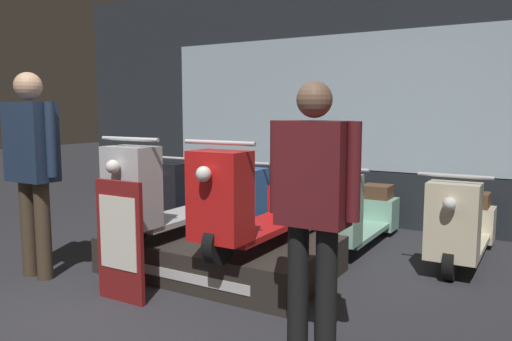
{
  "coord_description": "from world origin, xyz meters",
  "views": [
    {
      "loc": [
        2.61,
        -2.29,
        1.45
      ],
      "look_at": [
        0.05,
        2.05,
        0.84
      ],
      "focal_mm": 35.0,
      "sensor_mm": 36.0,
      "label": 1
    }
  ],
  "objects_px": {
    "scooter_display_left": "(178,194)",
    "scooter_backrow_2": "(358,214)",
    "scooter_backrow_3": "(463,225)",
    "person_right_browsing": "(313,197)",
    "scooter_backrow_0": "(200,196)",
    "person_left_browsing": "(32,157)",
    "scooter_display_right": "(261,203)",
    "price_sign_board": "(120,241)",
    "scooter_backrow_1": "(272,204)"
  },
  "relations": [
    {
      "from": "scooter_display_left",
      "to": "scooter_backrow_0",
      "type": "relative_size",
      "value": 1.0
    },
    {
      "from": "scooter_display_left",
      "to": "price_sign_board",
      "type": "bearing_deg",
      "value": -78.57
    },
    {
      "from": "price_sign_board",
      "to": "scooter_backrow_1",
      "type": "bearing_deg",
      "value": 90.27
    },
    {
      "from": "scooter_backrow_3",
      "to": "person_right_browsing",
      "type": "relative_size",
      "value": 1.06
    },
    {
      "from": "scooter_backrow_0",
      "to": "scooter_display_left",
      "type": "bearing_deg",
      "value": -59.5
    },
    {
      "from": "scooter_display_left",
      "to": "scooter_backrow_2",
      "type": "distance_m",
      "value": 1.94
    },
    {
      "from": "scooter_backrow_0",
      "to": "scooter_display_right",
      "type": "bearing_deg",
      "value": -40.14
    },
    {
      "from": "scooter_display_right",
      "to": "price_sign_board",
      "type": "bearing_deg",
      "value": -127.07
    },
    {
      "from": "person_left_browsing",
      "to": "scooter_backrow_1",
      "type": "bearing_deg",
      "value": 66.6
    },
    {
      "from": "person_right_browsing",
      "to": "scooter_backrow_3",
      "type": "bearing_deg",
      "value": 77.91
    },
    {
      "from": "scooter_backrow_0",
      "to": "person_right_browsing",
      "type": "xyz_separation_m",
      "value": [
        2.63,
        -2.37,
        0.59
      ]
    },
    {
      "from": "price_sign_board",
      "to": "scooter_display_left",
      "type": "bearing_deg",
      "value": 101.43
    },
    {
      "from": "person_left_browsing",
      "to": "scooter_backrow_0",
      "type": "bearing_deg",
      "value": 90.45
    },
    {
      "from": "scooter_backrow_1",
      "to": "scooter_backrow_2",
      "type": "bearing_deg",
      "value": 0.0
    },
    {
      "from": "scooter_display_right",
      "to": "person_right_browsing",
      "type": "bearing_deg",
      "value": -45.61
    },
    {
      "from": "scooter_backrow_0",
      "to": "price_sign_board",
      "type": "bearing_deg",
      "value": -66.23
    },
    {
      "from": "scooter_backrow_2",
      "to": "scooter_backrow_1",
      "type": "bearing_deg",
      "value": 180.0
    },
    {
      "from": "scooter_display_right",
      "to": "price_sign_board",
      "type": "xyz_separation_m",
      "value": [
        -0.7,
        -0.92,
        -0.2
      ]
    },
    {
      "from": "scooter_display_right",
      "to": "scooter_backrow_3",
      "type": "xyz_separation_m",
      "value": [
        1.38,
        1.48,
        -0.32
      ]
    },
    {
      "from": "scooter_display_right",
      "to": "price_sign_board",
      "type": "relative_size",
      "value": 1.84
    },
    {
      "from": "scooter_backrow_0",
      "to": "scooter_backrow_2",
      "type": "relative_size",
      "value": 1.0
    },
    {
      "from": "scooter_backrow_0",
      "to": "scooter_backrow_2",
      "type": "distance_m",
      "value": 2.09
    },
    {
      "from": "scooter_display_right",
      "to": "scooter_backrow_1",
      "type": "xyz_separation_m",
      "value": [
        -0.71,
        1.48,
        -0.32
      ]
    },
    {
      "from": "scooter_backrow_1",
      "to": "person_right_browsing",
      "type": "xyz_separation_m",
      "value": [
        1.58,
        -2.37,
        0.59
      ]
    },
    {
      "from": "scooter_backrow_0",
      "to": "person_right_browsing",
      "type": "height_order",
      "value": "person_right_browsing"
    },
    {
      "from": "scooter_backrow_1",
      "to": "scooter_backrow_2",
      "type": "distance_m",
      "value": 1.04
    },
    {
      "from": "scooter_backrow_2",
      "to": "scooter_display_left",
      "type": "bearing_deg",
      "value": -129.54
    },
    {
      "from": "scooter_backrow_3",
      "to": "person_left_browsing",
      "type": "bearing_deg",
      "value": -142.73
    },
    {
      "from": "scooter_backrow_2",
      "to": "price_sign_board",
      "type": "height_order",
      "value": "price_sign_board"
    },
    {
      "from": "scooter_backrow_1",
      "to": "person_left_browsing",
      "type": "relative_size",
      "value": 0.97
    },
    {
      "from": "scooter_backrow_0",
      "to": "person_left_browsing",
      "type": "height_order",
      "value": "person_left_browsing"
    },
    {
      "from": "scooter_backrow_1",
      "to": "price_sign_board",
      "type": "bearing_deg",
      "value": -89.73
    },
    {
      "from": "scooter_backrow_1",
      "to": "price_sign_board",
      "type": "relative_size",
      "value": 1.84
    },
    {
      "from": "scooter_backrow_1",
      "to": "person_left_browsing",
      "type": "bearing_deg",
      "value": -113.4
    },
    {
      "from": "scooter_backrow_3",
      "to": "price_sign_board",
      "type": "xyz_separation_m",
      "value": [
        -2.08,
        -2.4,
        0.11
      ]
    },
    {
      "from": "scooter_display_right",
      "to": "price_sign_board",
      "type": "height_order",
      "value": "scooter_display_right"
    },
    {
      "from": "person_left_browsing",
      "to": "price_sign_board",
      "type": "relative_size",
      "value": 1.9
    },
    {
      "from": "scooter_display_left",
      "to": "price_sign_board",
      "type": "height_order",
      "value": "scooter_display_left"
    },
    {
      "from": "person_left_browsing",
      "to": "person_right_browsing",
      "type": "distance_m",
      "value": 2.61
    },
    {
      "from": "scooter_backrow_2",
      "to": "person_left_browsing",
      "type": "relative_size",
      "value": 0.97
    },
    {
      "from": "scooter_backrow_3",
      "to": "person_right_browsing",
      "type": "distance_m",
      "value": 2.49
    },
    {
      "from": "scooter_display_left",
      "to": "person_left_browsing",
      "type": "distance_m",
      "value": 1.29
    },
    {
      "from": "scooter_display_left",
      "to": "price_sign_board",
      "type": "xyz_separation_m",
      "value": [
        0.19,
        -0.92,
        -0.2
      ]
    },
    {
      "from": "scooter_display_left",
      "to": "scooter_backrow_0",
      "type": "bearing_deg",
      "value": 120.5
    },
    {
      "from": "scooter_backrow_2",
      "to": "scooter_backrow_3",
      "type": "relative_size",
      "value": 1.0
    },
    {
      "from": "scooter_display_left",
      "to": "person_left_browsing",
      "type": "height_order",
      "value": "person_left_browsing"
    },
    {
      "from": "scooter_display_right",
      "to": "person_right_browsing",
      "type": "relative_size",
      "value": 1.06
    },
    {
      "from": "scooter_backrow_1",
      "to": "scooter_backrow_2",
      "type": "height_order",
      "value": "same"
    },
    {
      "from": "price_sign_board",
      "to": "scooter_backrow_2",
      "type": "bearing_deg",
      "value": 66.69
    },
    {
      "from": "scooter_backrow_1",
      "to": "price_sign_board",
      "type": "height_order",
      "value": "price_sign_board"
    }
  ]
}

